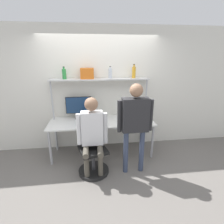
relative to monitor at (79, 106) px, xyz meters
name	(u,v)px	position (x,y,z in m)	size (l,w,h in m)	color
ground_plane	(104,163)	(0.48, -0.61, -1.04)	(12.00, 12.00, 0.00)	slate
wall_back	(100,90)	(0.48, 0.19, 0.31)	(8.00, 0.06, 2.70)	silver
desk	(102,124)	(0.48, -0.22, -0.34)	(2.19, 0.75, 0.76)	silver
shelf_unit	(100,88)	(0.48, 0.02, 0.39)	(2.08, 0.27, 1.62)	silver
monitor	(79,106)	(0.00, 0.00, 0.00)	(0.55, 0.19, 0.49)	black
laptop	(91,121)	(0.24, -0.37, -0.22)	(0.36, 0.22, 0.22)	#333338
cell_phone	(105,124)	(0.54, -0.39, -0.27)	(0.07, 0.15, 0.01)	silver
office_chair	(93,157)	(0.26, -0.86, -0.74)	(0.57, 0.57, 0.95)	black
person_seated	(92,131)	(0.27, -0.90, -0.19)	(0.54, 0.47, 1.43)	#4C473D
person_standing	(135,118)	(1.01, -0.94, 0.03)	(0.62, 0.22, 1.66)	#38425B
bottle_green	(64,74)	(-0.25, 0.02, 0.69)	(0.08, 0.08, 0.25)	#2D8C3F
bottle_amber	(134,72)	(1.20, 0.02, 0.71)	(0.08, 0.08, 0.29)	gold
bottle_clear	(110,73)	(0.69, 0.02, 0.69)	(0.08, 0.08, 0.25)	silver
storage_box	(87,73)	(0.21, 0.02, 0.70)	(0.27, 0.19, 0.22)	#D1661E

